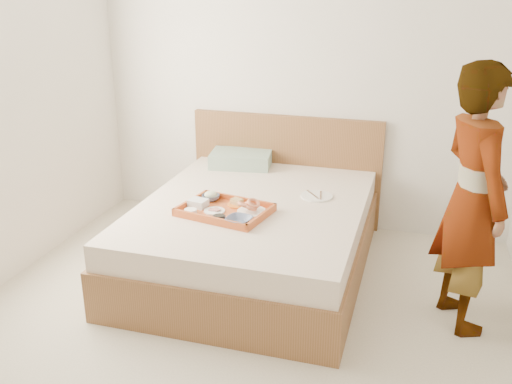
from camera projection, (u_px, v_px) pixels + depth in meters
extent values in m
cube|color=beige|center=(223.00, 348.00, 3.36)|extent=(3.50, 4.00, 0.01)
cube|color=silver|center=(302.00, 74.00, 4.70)|extent=(3.50, 0.01, 2.60)
cube|color=brown|center=(253.00, 236.00, 4.20)|extent=(1.65, 2.00, 0.53)
cube|color=brown|center=(286.00, 169.00, 5.00)|extent=(1.65, 0.06, 0.95)
cube|color=#88A389|center=(241.00, 159.00, 4.88)|extent=(0.55, 0.41, 0.12)
cube|color=#BE5322|center=(225.00, 210.00, 3.90)|extent=(0.65, 0.53, 0.05)
cylinder|color=white|center=(252.00, 212.00, 3.88)|extent=(0.24, 0.24, 0.01)
imported|color=navy|center=(239.00, 220.00, 3.71)|extent=(0.19, 0.19, 0.04)
cylinder|color=black|center=(219.00, 218.00, 3.75)|extent=(0.10, 0.10, 0.03)
cylinder|color=white|center=(214.00, 211.00, 3.90)|extent=(0.17, 0.17, 0.01)
cylinder|color=orange|center=(237.00, 205.00, 4.01)|extent=(0.17, 0.17, 0.01)
imported|color=navy|center=(211.00, 197.00, 4.10)|extent=(0.15, 0.15, 0.04)
cube|color=silver|center=(198.00, 203.00, 3.98)|extent=(0.14, 0.12, 0.05)
cylinder|color=white|center=(191.00, 211.00, 3.87)|extent=(0.10, 0.10, 0.03)
cylinder|color=white|center=(317.00, 196.00, 4.21)|extent=(0.30, 0.30, 0.01)
imported|color=beige|center=(472.00, 200.00, 3.37)|extent=(0.60, 0.70, 1.63)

